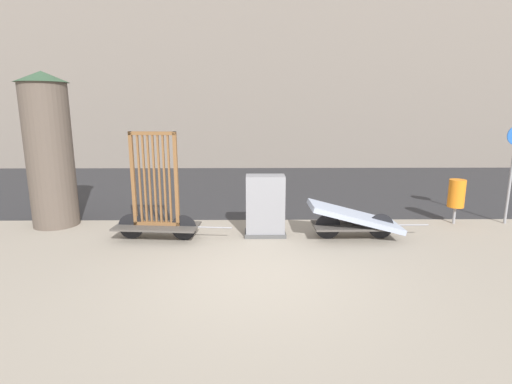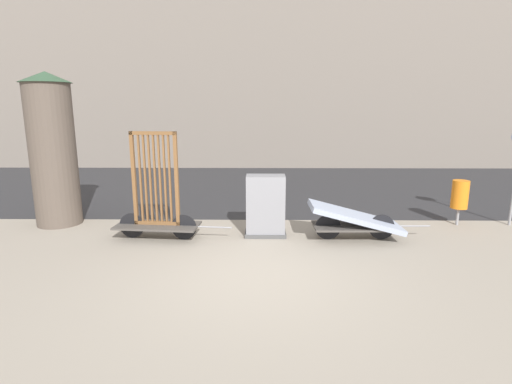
{
  "view_description": "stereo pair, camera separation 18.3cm",
  "coord_description": "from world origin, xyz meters",
  "px_view_note": "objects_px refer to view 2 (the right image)",
  "views": [
    {
      "loc": [
        -0.09,
        -6.06,
        2.7
      ],
      "look_at": [
        0.0,
        1.84,
        1.0
      ],
      "focal_mm": 28.0,
      "sensor_mm": 36.0,
      "label": 1
    },
    {
      "loc": [
        0.1,
        -6.06,
        2.7
      ],
      "look_at": [
        0.0,
        1.84,
        1.0
      ],
      "focal_mm": 28.0,
      "sensor_mm": 36.0,
      "label": 2
    }
  ],
  "objects_px": {
    "utility_cabinet": "(266,208)",
    "advertising_column": "(53,149)",
    "bike_cart_with_mattress": "(355,220)",
    "bike_cart_with_bedframe": "(157,206)",
    "trash_bin": "(460,195)"
  },
  "relations": [
    {
      "from": "utility_cabinet",
      "to": "advertising_column",
      "type": "relative_size",
      "value": 0.38
    },
    {
      "from": "bike_cart_with_mattress",
      "to": "utility_cabinet",
      "type": "height_order",
      "value": "utility_cabinet"
    },
    {
      "from": "bike_cart_with_mattress",
      "to": "utility_cabinet",
      "type": "bearing_deg",
      "value": 171.67
    },
    {
      "from": "bike_cart_with_bedframe",
      "to": "utility_cabinet",
      "type": "distance_m",
      "value": 2.24
    },
    {
      "from": "bike_cart_with_bedframe",
      "to": "bike_cart_with_mattress",
      "type": "relative_size",
      "value": 0.97
    },
    {
      "from": "utility_cabinet",
      "to": "bike_cart_with_mattress",
      "type": "bearing_deg",
      "value": -7.32
    },
    {
      "from": "utility_cabinet",
      "to": "advertising_column",
      "type": "height_order",
      "value": "advertising_column"
    },
    {
      "from": "trash_bin",
      "to": "utility_cabinet",
      "type": "bearing_deg",
      "value": -169.57
    },
    {
      "from": "utility_cabinet",
      "to": "advertising_column",
      "type": "xyz_separation_m",
      "value": [
        -4.81,
        0.82,
        1.14
      ]
    },
    {
      "from": "trash_bin",
      "to": "advertising_column",
      "type": "xyz_separation_m",
      "value": [
        -9.27,
        -0.0,
        1.03
      ]
    },
    {
      "from": "bike_cart_with_bedframe",
      "to": "utility_cabinet",
      "type": "xyz_separation_m",
      "value": [
        2.23,
        0.24,
        -0.09
      ]
    },
    {
      "from": "bike_cart_with_mattress",
      "to": "utility_cabinet",
      "type": "distance_m",
      "value": 1.87
    },
    {
      "from": "bike_cart_with_bedframe",
      "to": "trash_bin",
      "type": "bearing_deg",
      "value": 14.11
    },
    {
      "from": "bike_cart_with_mattress",
      "to": "advertising_column",
      "type": "xyz_separation_m",
      "value": [
        -6.66,
        1.06,
        1.33
      ]
    },
    {
      "from": "bike_cart_with_mattress",
      "to": "trash_bin",
      "type": "height_order",
      "value": "trash_bin"
    }
  ]
}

